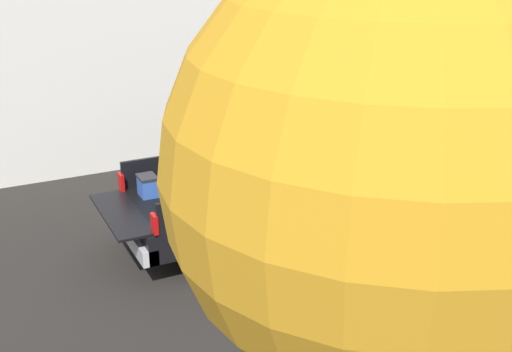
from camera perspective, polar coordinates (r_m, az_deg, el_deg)
ground_plane at (r=11.64m, az=2.67°, el=-4.58°), size 40.00×40.00×0.00m
pickup_truck at (r=11.41m, az=4.33°, el=0.09°), size 6.05×2.07×2.23m
building_facade at (r=14.73m, az=-5.26°, el=9.06°), size 11.49×0.36×3.93m
tree_background at (r=4.19m, az=11.74°, el=0.46°), size 2.90×2.90×5.10m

